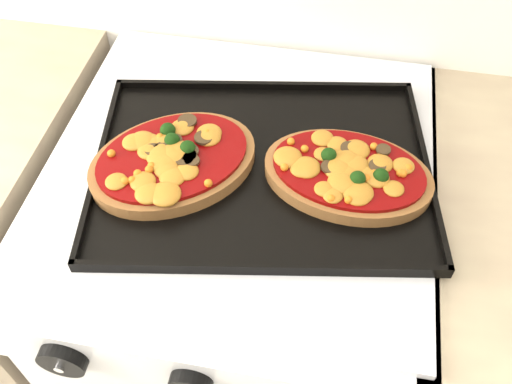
% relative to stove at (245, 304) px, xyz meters
% --- Properties ---
extents(stove, '(0.60, 0.60, 0.91)m').
position_rel_stove_xyz_m(stove, '(0.00, 0.00, 0.00)').
color(stove, silver).
rests_on(stove, floor).
extents(control_panel, '(0.60, 0.02, 0.09)m').
position_rel_stove_xyz_m(control_panel, '(0.00, -0.31, 0.40)').
color(control_panel, silver).
rests_on(control_panel, stove).
extents(knob_left, '(0.06, 0.02, 0.06)m').
position_rel_stove_xyz_m(knob_left, '(-0.17, -0.33, 0.40)').
color(knob_left, black).
rests_on(knob_left, control_panel).
extents(baking_tray, '(0.55, 0.45, 0.02)m').
position_rel_stove_xyz_m(baking_tray, '(0.04, -0.01, 0.47)').
color(baking_tray, black).
rests_on(baking_tray, stove).
extents(pizza_left, '(0.31, 0.30, 0.04)m').
position_rel_stove_xyz_m(pizza_left, '(-0.09, -0.04, 0.48)').
color(pizza_left, '#915D32').
rests_on(pizza_left, baking_tray).
extents(pizza_right, '(0.26, 0.19, 0.04)m').
position_rel_stove_xyz_m(pizza_right, '(0.16, -0.02, 0.48)').
color(pizza_right, '#915D32').
rests_on(pizza_right, baking_tray).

